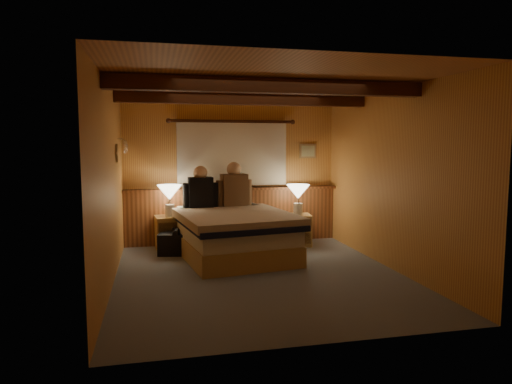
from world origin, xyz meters
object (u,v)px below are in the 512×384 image
object	(u,v)px
nightstand_right	(296,230)
lamp_left	(169,194)
lamp_right	(298,194)
bed	(234,234)
duffel_bag	(177,243)
nightstand_left	(171,232)
person_right	(234,188)
person_left	(201,190)

from	to	relation	value
nightstand_right	lamp_left	xyz separation A→B (m)	(-2.05, 0.17, 0.62)
lamp_left	lamp_right	world-z (taller)	lamp_left
bed	duffel_bag	world-z (taller)	bed
nightstand_left	lamp_right	distance (m)	2.15
lamp_right	nightstand_right	bearing A→B (deg)	150.63
person_right	duffel_bag	xyz separation A→B (m)	(-0.95, -0.37, -0.80)
duffel_bag	lamp_left	bearing A→B (deg)	111.89
lamp_right	bed	bearing A→B (deg)	-154.45
bed	duffel_bag	xyz separation A→B (m)	(-0.82, 0.35, -0.18)
nightstand_right	person_right	xyz separation A→B (m)	(-1.02, 0.15, 0.71)
nightstand_right	person_right	bearing A→B (deg)	-179.70
nightstand_right	lamp_right	world-z (taller)	lamp_right
lamp_right	person_left	bearing A→B (deg)	176.96
nightstand_left	duffel_bag	distance (m)	0.43
person_left	nightstand_right	bearing A→B (deg)	-3.90
nightstand_right	duffel_bag	xyz separation A→B (m)	(-1.97, -0.22, -0.09)
nightstand_left	person_left	world-z (taller)	person_left
lamp_left	person_left	size ratio (longest dim) A/B	0.74
lamp_left	person_left	world-z (taller)	person_left
person_right	duffel_bag	size ratio (longest dim) A/B	1.25
bed	person_left	xyz separation A→B (m)	(-0.42, 0.65, 0.59)
duffel_bag	bed	bearing A→B (deg)	-13.29
lamp_right	person_left	distance (m)	1.59
bed	lamp_left	xyz separation A→B (m)	(-0.90, 0.74, 0.53)
person_left	duffel_bag	xyz separation A→B (m)	(-0.40, -0.29, -0.77)
nightstand_left	person_right	xyz separation A→B (m)	(1.02, -0.04, 0.70)
person_left	duffel_bag	distance (m)	0.92
nightstand_right	person_left	xyz separation A→B (m)	(-1.57, 0.07, 0.69)
nightstand_left	bed	bearing A→B (deg)	-46.37
person_left	lamp_left	bearing A→B (deg)	167.22
bed	duffel_bag	size ratio (longest dim) A/B	3.70
bed	nightstand_left	world-z (taller)	bed
bed	person_right	size ratio (longest dim) A/B	2.95
nightstand_right	person_left	world-z (taller)	person_left
nightstand_right	lamp_right	bearing A→B (deg)	-20.79
nightstand_left	person_left	distance (m)	0.84
person_right	duffel_bag	bearing A→B (deg)	-167.31
nightstand_left	person_right	distance (m)	1.24
nightstand_left	lamp_right	world-z (taller)	lamp_right
person_right	nightstand_right	bearing A→B (deg)	-16.75
nightstand_left	duffel_bag	xyz separation A→B (m)	(0.07, -0.41, -0.09)
person_left	person_right	world-z (taller)	person_right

